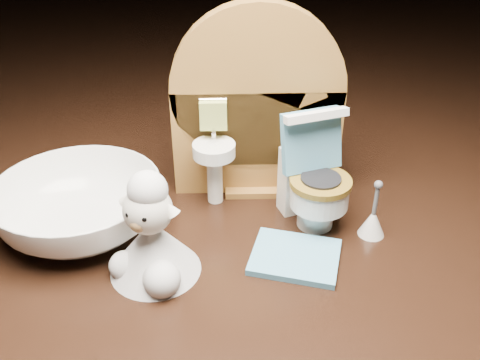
{
  "coord_description": "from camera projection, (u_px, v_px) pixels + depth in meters",
  "views": [
    {
      "loc": [
        -0.02,
        -0.3,
        0.24
      ],
      "look_at": [
        -0.01,
        0.0,
        0.05
      ],
      "focal_mm": 40.0,
      "sensor_mm": 36.0,
      "label": 1
    }
  ],
  "objects": [
    {
      "name": "toilet_brush",
      "position": [
        373.0,
        221.0,
        0.38
      ],
      "size": [
        0.02,
        0.02,
        0.05
      ],
      "color": "white",
      "rests_on": "ground"
    },
    {
      "name": "plush_lamb",
      "position": [
        152.0,
        240.0,
        0.34
      ],
      "size": [
        0.06,
        0.06,
        0.08
      ],
      "rotation": [
        0.0,
        0.0,
        -0.41
      ],
      "color": "silver",
      "rests_on": "ground"
    },
    {
      "name": "bath_mat",
      "position": [
        295.0,
        257.0,
        0.36
      ],
      "size": [
        0.07,
        0.06,
        0.0
      ],
      "primitive_type": "cube",
      "rotation": [
        0.0,
        0.0,
        -0.27
      ],
      "color": "#539ABD",
      "rests_on": "ground"
    },
    {
      "name": "backdrop_panel",
      "position": [
        256.0,
        115.0,
        0.4
      ],
      "size": [
        0.13,
        0.05,
        0.15
      ],
      "color": "olive",
      "rests_on": "ground"
    },
    {
      "name": "toy_toilet",
      "position": [
        313.0,
        182.0,
        0.39
      ],
      "size": [
        0.05,
        0.06,
        0.09
      ],
      "rotation": [
        0.0,
        0.0,
        0.32
      ],
      "color": "white",
      "rests_on": "ground"
    },
    {
      "name": "ceramic_bowl",
      "position": [
        79.0,
        207.0,
        0.38
      ],
      "size": [
        0.15,
        0.15,
        0.04
      ],
      "primitive_type": "imported",
      "rotation": [
        0.0,
        0.0,
        0.37
      ],
      "color": "white",
      "rests_on": "ground"
    }
  ]
}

